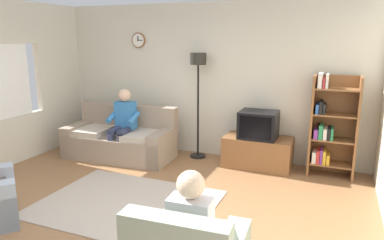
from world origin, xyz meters
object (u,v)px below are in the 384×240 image
(tv, at_px, (258,125))
(person_in_right_armchair, at_px, (194,228))
(couch, at_px, (121,140))
(floor_lamp, at_px, (198,76))
(bookshelf, at_px, (330,127))
(person_on_couch, at_px, (123,121))
(tv_stand, at_px, (258,152))

(tv, relative_size, person_in_right_armchair, 0.54)
(couch, distance_m, floor_lamp, 1.79)
(bookshelf, xyz_separation_m, person_in_right_armchair, (-0.91, -3.27, -0.17))
(person_on_couch, bearing_deg, person_in_right_armchair, -47.88)
(tv_stand, xyz_separation_m, floor_lamp, (-1.10, 0.10, 1.20))
(tv, distance_m, floor_lamp, 1.32)
(tv, xyz_separation_m, person_in_right_armchair, (0.17, -3.18, -0.12))
(bookshelf, xyz_separation_m, floor_lamp, (-2.18, 0.03, 0.68))
(tv_stand, bearing_deg, floor_lamp, 174.86)
(person_on_couch, relative_size, person_in_right_armchair, 1.11)
(couch, relative_size, tv_stand, 1.77)
(person_in_right_armchair, bearing_deg, bookshelf, 74.44)
(tv_stand, height_order, tv, tv)
(tv, height_order, bookshelf, bookshelf)
(tv_stand, relative_size, floor_lamp, 0.59)
(tv_stand, height_order, bookshelf, bookshelf)
(couch, xyz_separation_m, tv, (2.38, 0.40, 0.41))
(bookshelf, distance_m, floor_lamp, 2.28)
(couch, xyz_separation_m, tv_stand, (2.38, 0.43, -0.06))
(tv_stand, relative_size, person_on_couch, 0.89)
(couch, bearing_deg, bookshelf, 8.20)
(couch, distance_m, person_on_couch, 0.42)
(couch, height_order, person_on_couch, person_on_couch)
(floor_lamp, bearing_deg, bookshelf, -0.72)
(couch, bearing_deg, person_on_couch, -39.24)
(couch, distance_m, person_in_right_armchair, 3.78)
(floor_lamp, bearing_deg, person_in_right_armchair, -69.00)
(bookshelf, height_order, person_on_couch, bookshelf)
(tv, xyz_separation_m, bookshelf, (1.08, 0.10, 0.04))
(couch, relative_size, floor_lamp, 1.05)
(bookshelf, relative_size, person_in_right_armchair, 1.42)
(bookshelf, bearing_deg, couch, -171.80)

